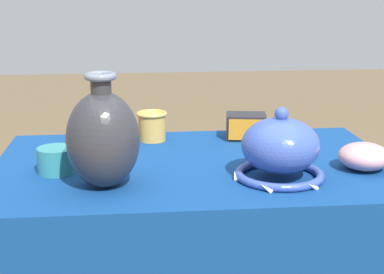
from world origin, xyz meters
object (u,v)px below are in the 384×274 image
cup_wide_ochre (152,125)px  mosaic_tile_box (246,126)px  cup_wide_porcelain (99,146)px  vase_tall_bulbous (103,138)px  jar_round_terracotta (108,123)px  vase_dome_bell (280,150)px  bowl_shallow_rose (364,156)px  pot_squat_teal (57,160)px

cup_wide_ochre → mosaic_tile_box: bearing=-1.2°
cup_wide_porcelain → cup_wide_ochre: 0.25m
vase_tall_bulbous → cup_wide_ochre: 0.47m
vase_tall_bulbous → jar_round_terracotta: vase_tall_bulbous is taller
vase_tall_bulbous → jar_round_terracotta: 0.44m
vase_dome_bell → jar_round_terracotta: 0.62m
bowl_shallow_rose → vase_tall_bulbous: bearing=-174.4°
cup_wide_porcelain → cup_wide_ochre: bearing=50.2°
cup_wide_ochre → pot_squat_teal: 0.41m
pot_squat_teal → bowl_shallow_rose: bearing=-3.9°
vase_tall_bulbous → bowl_shallow_rose: size_ratio=2.05×
bowl_shallow_rose → cup_wide_porcelain: size_ratio=1.44×
bowl_shallow_rose → jar_round_terracotta: size_ratio=1.01×
bowl_shallow_rose → pot_squat_teal: 0.84m
vase_tall_bulbous → bowl_shallow_rose: (0.71, 0.07, -0.09)m
vase_dome_bell → cup_wide_porcelain: (-0.48, 0.23, -0.04)m
cup_wide_porcelain → jar_round_terracotta: bearing=83.7°
vase_tall_bulbous → mosaic_tile_box: size_ratio=2.03×
cup_wide_ochre → jar_round_terracotta: bearing=-177.2°
vase_tall_bulbous → vase_dome_bell: bearing=2.1°
bowl_shallow_rose → pot_squat_teal: bowl_shallow_rose is taller
mosaic_tile_box → cup_wide_porcelain: bearing=-149.1°
mosaic_tile_box → vase_tall_bulbous: bearing=-126.8°
bowl_shallow_rose → cup_wide_porcelain: 0.75m
vase_dome_bell → cup_wide_ochre: 0.53m
vase_dome_bell → jar_round_terracotta: vase_dome_bell is taller
vase_dome_bell → jar_round_terracotta: bearing=138.1°
mosaic_tile_box → cup_wide_ochre: 0.31m
vase_tall_bulbous → cup_wide_ochre: (0.14, 0.44, -0.07)m
vase_dome_bell → cup_wide_ochre: bearing=127.2°
cup_wide_ochre → vase_dome_bell: bearing=-52.8°
mosaic_tile_box → cup_wide_ochre: (-0.31, 0.01, 0.01)m
bowl_shallow_rose → jar_round_terracotta: (-0.71, 0.36, 0.03)m
vase_dome_bell → jar_round_terracotta: size_ratio=1.76×
jar_round_terracotta → pot_squat_teal: jar_round_terracotta is taller
jar_round_terracotta → cup_wide_porcelain: size_ratio=1.43×
vase_dome_bell → cup_wide_porcelain: 0.53m
vase_dome_bell → pot_squat_teal: vase_dome_bell is taller
mosaic_tile_box → pot_squat_teal: size_ratio=1.39×
vase_tall_bulbous → mosaic_tile_box: bearing=44.0°
vase_dome_bell → cup_wide_ochre: vase_dome_bell is taller
mosaic_tile_box → pot_squat_teal: bearing=-143.0°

